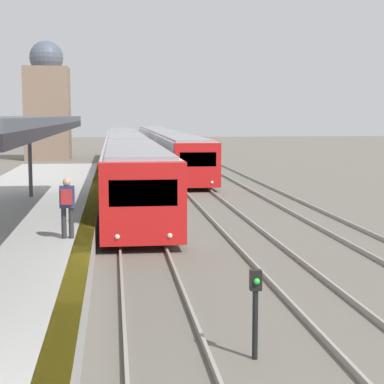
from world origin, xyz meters
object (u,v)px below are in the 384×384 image
(person_on_platform, at_px, (67,203))
(signal_post_near, at_px, (255,303))
(train_near, at_px, (127,154))
(train_far, at_px, (164,145))

(person_on_platform, distance_m, signal_post_near, 7.99)
(train_near, distance_m, train_far, 15.34)
(person_on_platform, xyz_separation_m, train_far, (5.86, 40.63, -0.27))
(person_on_platform, xyz_separation_m, train_near, (2.16, 25.74, -0.23))
(person_on_platform, distance_m, train_far, 41.05)
(train_near, bearing_deg, train_far, 76.02)
(train_near, height_order, train_far, train_near)
(person_on_platform, distance_m, train_near, 25.83)
(train_near, height_order, signal_post_near, train_near)
(person_on_platform, bearing_deg, train_near, 85.21)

